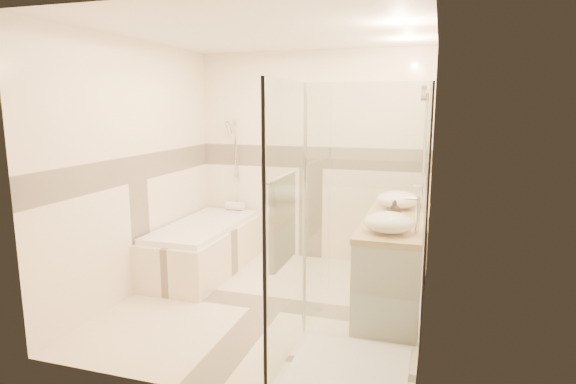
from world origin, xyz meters
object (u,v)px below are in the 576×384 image
(amenity_bottle_b, at_px, (395,209))
(shower_enclosure, at_px, (336,304))
(bathtub, at_px, (204,245))
(vanity, at_px, (394,263))
(vessel_sink_near, at_px, (399,199))
(amenity_bottle_a, at_px, (393,212))
(vessel_sink_far, at_px, (389,222))

(amenity_bottle_b, bearing_deg, shower_enclosure, -101.81)
(bathtub, height_order, vanity, vanity)
(amenity_bottle_b, bearing_deg, vanity, -59.10)
(shower_enclosure, relative_size, vessel_sink_near, 4.70)
(vanity, bearing_deg, amenity_bottle_a, -97.81)
(amenity_bottle_a, relative_size, amenity_bottle_b, 1.13)
(vanity, distance_m, shower_enclosure, 1.31)
(bathtub, bearing_deg, vessel_sink_far, -21.80)
(shower_enclosure, xyz_separation_m, amenity_bottle_a, (0.27, 1.12, 0.44))
(amenity_bottle_a, bearing_deg, vessel_sink_near, 90.00)
(vanity, bearing_deg, bathtub, 170.75)
(vessel_sink_near, height_order, amenity_bottle_a, amenity_bottle_a)
(vessel_sink_near, relative_size, vessel_sink_far, 1.05)
(amenity_bottle_a, bearing_deg, bathtub, 166.90)
(shower_enclosure, bearing_deg, amenity_bottle_a, 76.37)
(shower_enclosure, bearing_deg, amenity_bottle_b, 78.19)
(amenity_bottle_a, xyz_separation_m, amenity_bottle_b, (0.00, 0.18, -0.01))
(bathtub, xyz_separation_m, shower_enclosure, (1.86, -1.62, 0.20))
(shower_enclosure, bearing_deg, vessel_sink_far, 70.47)
(amenity_bottle_a, height_order, amenity_bottle_b, amenity_bottle_a)
(vanity, relative_size, amenity_bottle_b, 9.95)
(vessel_sink_near, relative_size, amenity_bottle_a, 2.36)
(vessel_sink_near, xyz_separation_m, vessel_sink_far, (0.00, -0.98, -0.00))
(vanity, relative_size, amenity_bottle_a, 8.81)
(vessel_sink_far, distance_m, amenity_bottle_a, 0.36)
(bathtub, bearing_deg, vessel_sink_near, 3.52)
(bathtub, bearing_deg, shower_enclosure, -41.10)
(bathtub, bearing_deg, vanity, -9.25)
(bathtub, distance_m, vanity, 2.18)
(shower_enclosure, xyz_separation_m, vessel_sink_far, (0.27, 0.77, 0.43))
(vessel_sink_far, bearing_deg, vanity, 87.72)
(vanity, xyz_separation_m, vessel_sink_far, (-0.02, -0.50, 0.51))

